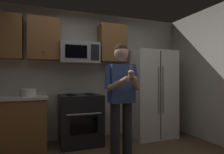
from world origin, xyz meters
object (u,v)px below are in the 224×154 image
at_px(microwave, 79,53).
at_px(bowl_large_white, 28,92).
at_px(refrigerator, 151,94).
at_px(oven_range, 80,119).
at_px(person, 122,94).
at_px(cupcake, 131,74).

bearing_deg(microwave, bowl_large_white, -174.89).
bearing_deg(refrigerator, bowl_large_white, 178.14).
relative_size(oven_range, person, 0.53).
relative_size(microwave, refrigerator, 0.41).
bearing_deg(refrigerator, cupcake, -131.35).
height_order(refrigerator, cupcake, refrigerator).
bearing_deg(person, bowl_large_white, 145.27).
bearing_deg(cupcake, refrigerator, 48.65).
bearing_deg(oven_range, bowl_large_white, 177.55).
distance_m(refrigerator, cupcake, 1.63).
height_order(microwave, refrigerator, microwave).
height_order(microwave, cupcake, microwave).
xyz_separation_m(bowl_large_white, cupcake, (1.36, -1.27, 0.31)).
xyz_separation_m(microwave, bowl_large_white, (-0.90, -0.08, -0.73)).
height_order(oven_range, bowl_large_white, bowl_large_white).
distance_m(oven_range, bowl_large_white, 1.05).
height_order(refrigerator, person, refrigerator).
bearing_deg(cupcake, microwave, 108.54).
distance_m(oven_range, microwave, 1.26).
bearing_deg(oven_range, refrigerator, -1.50).
bearing_deg(cupcake, person, 90.00).
xyz_separation_m(person, cupcake, (0.00, -0.33, 0.30)).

